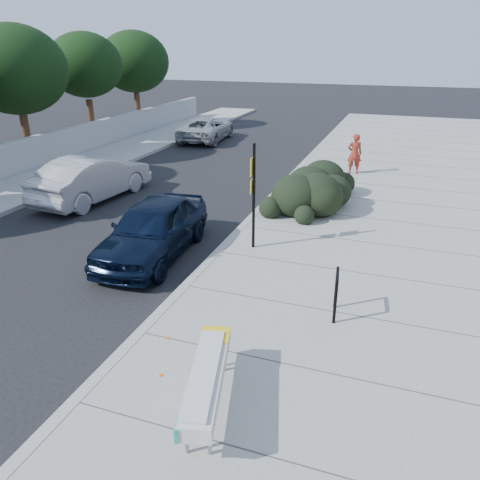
% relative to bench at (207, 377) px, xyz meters
% --- Properties ---
extents(ground, '(120.00, 120.00, 0.00)m').
position_rel_bench_xyz_m(ground, '(-2.03, 3.41, -0.71)').
color(ground, black).
rests_on(ground, ground).
extents(sidewalk_near, '(11.20, 50.00, 0.15)m').
position_rel_bench_xyz_m(sidewalk_near, '(3.57, 8.41, -0.63)').
color(sidewalk_near, gray).
rests_on(sidewalk_near, ground).
extents(sidewalk_far, '(3.00, 50.00, 0.15)m').
position_rel_bench_xyz_m(sidewalk_far, '(-11.53, 8.41, -0.63)').
color(sidewalk_far, gray).
rests_on(sidewalk_far, ground).
extents(curb_near, '(0.22, 50.00, 0.17)m').
position_rel_bench_xyz_m(curb_near, '(-2.03, 8.41, -0.62)').
color(curb_near, '#9E9E99').
rests_on(curb_near, ground).
extents(curb_far, '(0.22, 50.00, 0.17)m').
position_rel_bench_xyz_m(curb_far, '(-10.03, 8.41, -0.62)').
color(curb_far, '#9E9E99').
rests_on(curb_far, ground).
extents(tree_far_d, '(4.60, 4.60, 6.16)m').
position_rel_bench_xyz_m(tree_far_d, '(-14.53, 12.41, 3.48)').
color(tree_far_d, '#332114').
rests_on(tree_far_d, ground).
extents(tree_far_e, '(4.00, 4.00, 5.90)m').
position_rel_bench_xyz_m(tree_far_e, '(-14.53, 17.41, 3.48)').
color(tree_far_e, '#332114').
rests_on(tree_far_e, ground).
extents(tree_far_f, '(4.40, 4.40, 6.07)m').
position_rel_bench_xyz_m(tree_far_f, '(-14.53, 22.41, 3.48)').
color(tree_far_f, '#332114').
rests_on(tree_far_f, ground).
extents(bench, '(1.04, 2.39, 0.70)m').
position_rel_bench_xyz_m(bench, '(0.00, 0.00, 0.00)').
color(bench, gray).
rests_on(bench, sidewalk_near).
extents(bike_rack, '(0.14, 0.66, 0.96)m').
position_rel_bench_xyz_m(bike_rack, '(1.41, 3.30, 0.02)').
color(bike_rack, black).
rests_on(bike_rack, sidewalk_near).
extents(sign_post, '(0.11, 0.33, 2.84)m').
position_rel_bench_xyz_m(sign_post, '(-1.24, 6.03, 1.04)').
color(sign_post, black).
rests_on(sign_post, sidewalk_near).
extents(hedge, '(3.12, 4.59, 1.57)m').
position_rel_bench_xyz_m(hedge, '(-0.53, 10.31, 0.23)').
color(hedge, black).
rests_on(hedge, sidewalk_near).
extents(sedan_navy, '(2.12, 4.60, 1.53)m').
position_rel_bench_xyz_m(sedan_navy, '(-3.68, 4.96, 0.06)').
color(sedan_navy, black).
rests_on(sedan_navy, ground).
extents(wagon_silver, '(2.14, 5.00, 1.60)m').
position_rel_bench_xyz_m(wagon_silver, '(-8.15, 8.55, 0.09)').
color(wagon_silver, '#A6A5AA').
rests_on(wagon_silver, ground).
extents(suv_silver, '(2.65, 5.07, 1.36)m').
position_rel_bench_xyz_m(suv_silver, '(-8.72, 20.24, -0.03)').
color(suv_silver, '#A5A7AA').
rests_on(suv_silver, ground).
extents(pedestrian, '(0.69, 0.54, 1.68)m').
position_rel_bench_xyz_m(pedestrian, '(0.37, 14.91, 0.28)').
color(pedestrian, maroon).
rests_on(pedestrian, sidewalk_near).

